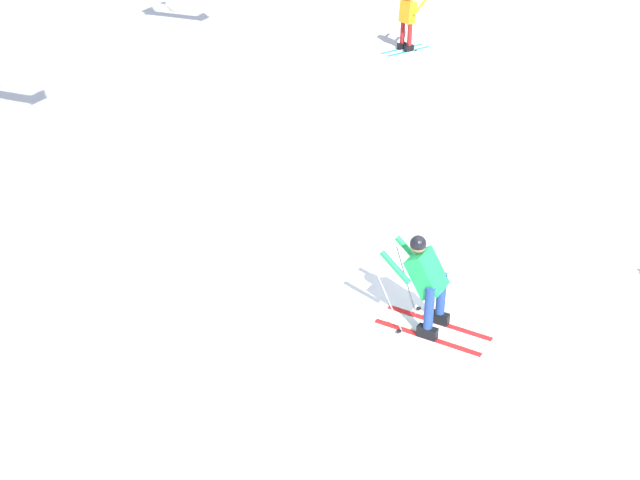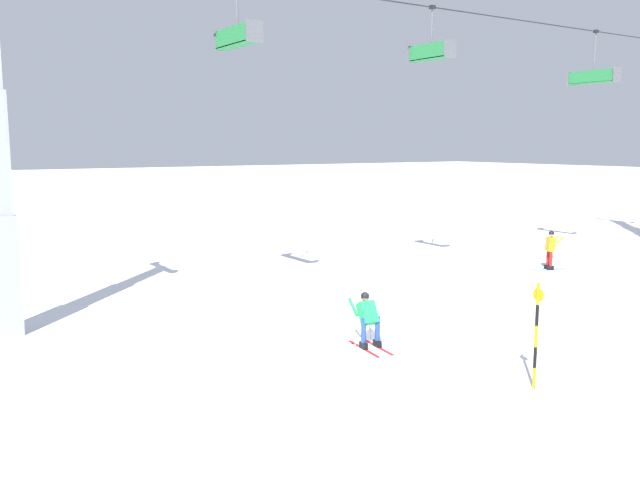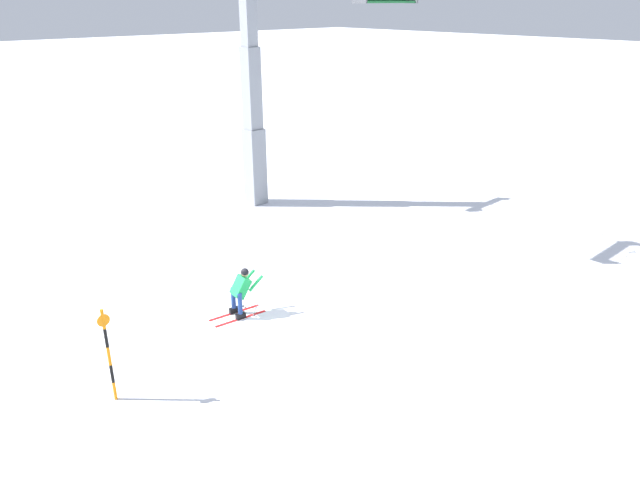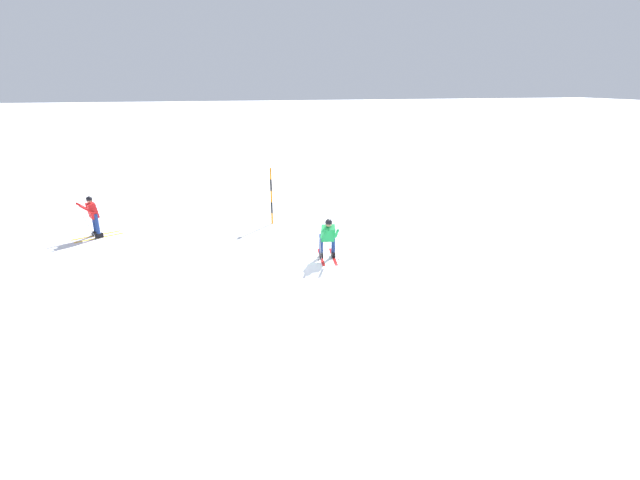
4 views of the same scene
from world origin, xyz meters
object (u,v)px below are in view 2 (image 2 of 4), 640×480
(chairlift_seat_nearest, at_px, (235,36))
(trail_marker_pole, at_px, (536,332))
(skier_carving_main, at_px, (368,316))
(chairlift_seat_middle, at_px, (593,76))
(skier_distant_downhill, at_px, (551,247))
(chairlift_seat_second, at_px, (430,52))

(chairlift_seat_nearest, distance_m, trail_marker_pole, 12.83)
(chairlift_seat_nearest, bearing_deg, trail_marker_pole, -80.49)
(chairlift_seat_nearest, bearing_deg, skier_carving_main, -84.66)
(chairlift_seat_middle, bearing_deg, skier_carving_main, -160.45)
(trail_marker_pole, distance_m, skier_distant_downhill, 14.33)
(chairlift_seat_middle, bearing_deg, trail_marker_pole, -147.14)
(chairlift_seat_middle, xyz_separation_m, trail_marker_pole, (-16.19, -10.46, -6.95))
(chairlift_seat_nearest, distance_m, chairlift_seat_second, 8.04)
(chairlift_seat_second, bearing_deg, skier_carving_main, -140.44)
(chairlift_seat_second, distance_m, trail_marker_pole, 14.24)
(skier_carving_main, bearing_deg, trail_marker_pole, -74.68)
(chairlift_seat_second, height_order, trail_marker_pole, chairlift_seat_second)
(skier_carving_main, height_order, skier_distant_downhill, skier_distant_downhill)
(skier_carving_main, distance_m, chairlift_seat_second, 12.41)
(chairlift_seat_second, relative_size, trail_marker_pole, 0.91)
(skier_carving_main, xyz_separation_m, skier_distant_downhill, (12.63, 4.32, 0.14))
(chairlift_seat_middle, relative_size, trail_marker_pole, 1.06)
(chairlift_seat_nearest, bearing_deg, chairlift_seat_second, 0.00)
(trail_marker_pole, height_order, skier_distant_downhill, trail_marker_pole)
(trail_marker_pole, xyz_separation_m, skier_distant_downhill, (11.45, 8.61, -0.29))
(chairlift_seat_nearest, relative_size, chairlift_seat_second, 1.15)
(skier_carving_main, height_order, chairlift_seat_nearest, chairlift_seat_nearest)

